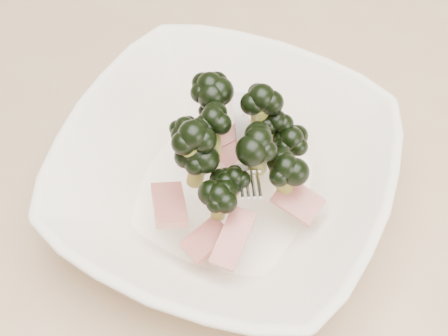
# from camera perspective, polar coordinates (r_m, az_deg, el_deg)

# --- Properties ---
(dining_table) EXTENTS (1.20, 0.80, 0.75)m
(dining_table) POSITION_cam_1_polar(r_m,az_deg,el_deg) (0.67, 6.43, -11.91)
(dining_table) COLOR tan
(dining_table) RESTS_ON ground
(broccoli_dish) EXTENTS (0.32, 0.32, 0.13)m
(broccoli_dish) POSITION_cam_1_polar(r_m,az_deg,el_deg) (0.57, 0.10, -0.43)
(broccoli_dish) COLOR white
(broccoli_dish) RESTS_ON dining_table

